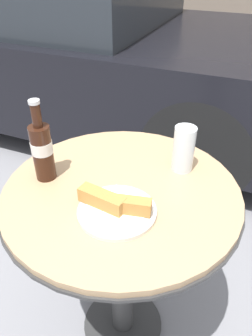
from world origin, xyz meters
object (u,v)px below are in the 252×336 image
object	(u,v)px
parked_car	(56,46)
lunch_plate_near	(116,207)
bistro_table	(122,228)
cola_bottle_left	(42,149)
drinking_glass	(183,151)

from	to	relation	value
parked_car	lunch_plate_near	bearing A→B (deg)	-52.77
bistro_table	cola_bottle_left	size ratio (longest dim) A/B	2.93
cola_bottle_left	lunch_plate_near	world-z (taller)	cola_bottle_left
drinking_glass	parked_car	xyz separation A→B (m)	(-1.53, 1.60, -0.22)
parked_car	drinking_glass	bearing A→B (deg)	-46.26
lunch_plate_near	drinking_glass	bearing A→B (deg)	67.87
bistro_table	parked_car	distance (m)	2.25
parked_car	cola_bottle_left	bearing A→B (deg)	-57.37
drinking_glass	lunch_plate_near	distance (m)	0.30
cola_bottle_left	lunch_plate_near	distance (m)	0.29
bistro_table	parked_car	xyz separation A→B (m)	(-1.39, 1.77, 0.02)
drinking_glass	lunch_plate_near	bearing A→B (deg)	-112.13
bistro_table	drinking_glass	xyz separation A→B (m)	(0.14, 0.17, 0.23)
cola_bottle_left	lunch_plate_near	size ratio (longest dim) A/B	1.16
bistro_table	cola_bottle_left	world-z (taller)	cola_bottle_left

